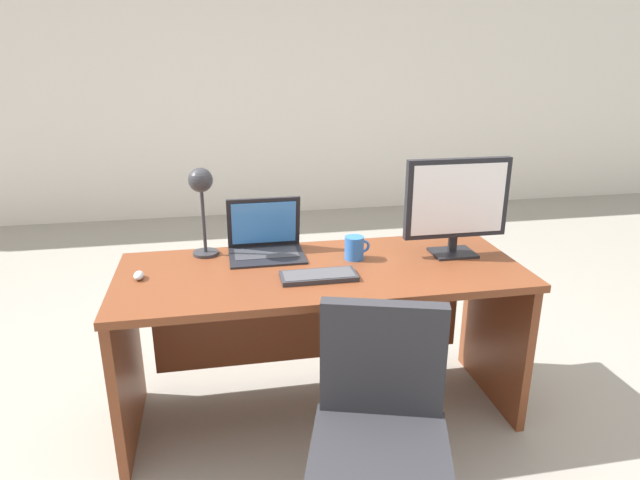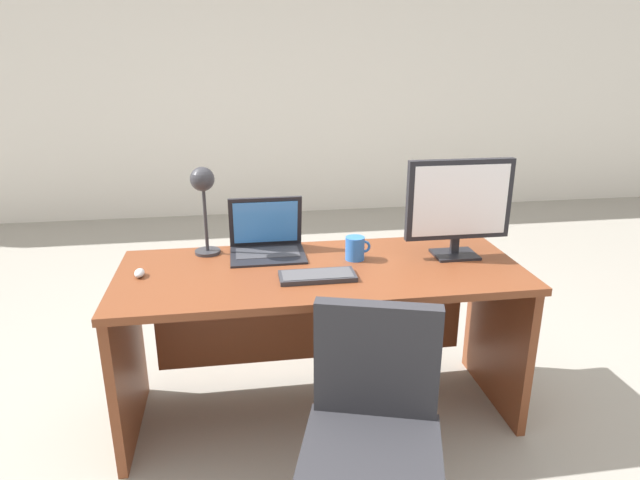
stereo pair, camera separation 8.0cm
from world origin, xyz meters
The scene contains 10 objects.
ground centered at (0.00, 1.50, 0.00)m, with size 12.00×12.00×0.00m, color gray.
back_wall centered at (0.00, 3.58, 1.40)m, with size 10.00×0.10×2.80m, color silver.
desk centered at (0.00, 0.05, 0.53)m, with size 1.78×0.72×0.75m.
monitor centered at (0.64, 0.06, 1.01)m, with size 0.49×0.16×0.46m.
laptop centered at (-0.22, 0.25, 0.83)m, with size 0.35×0.28×0.26m.
keyboard centered at (-0.03, -0.11, 0.76)m, with size 0.32×0.14×0.02m.
mouse centered at (-0.78, 0.02, 0.77)m, with size 0.04×0.07×0.03m.
desk_lamp centered at (-0.50, 0.25, 1.06)m, with size 0.12×0.14×0.42m.
coffee_mug centered at (0.17, 0.09, 0.81)m, with size 0.12×0.09×0.11m.
office_chair centered at (0.06, -0.76, 0.34)m, with size 0.57×0.59×0.86m.
Camera 2 is at (-0.35, -2.24, 1.67)m, focal length 31.05 mm.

